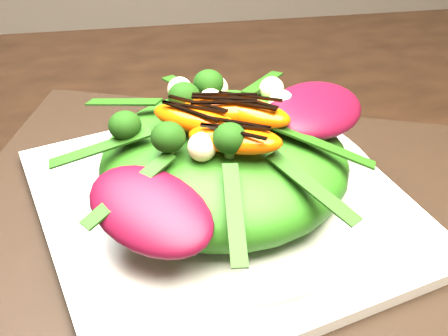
{
  "coord_description": "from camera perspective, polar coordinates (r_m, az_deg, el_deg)",
  "views": [
    {
      "loc": [
        -0.1,
        -0.34,
        1.09
      ],
      "look_at": [
        -0.05,
        0.05,
        0.8
      ],
      "focal_mm": 48.0,
      "sensor_mm": 36.0,
      "label": 1
    }
  ],
  "objects": [
    {
      "name": "dining_table",
      "position": [
        0.5,
        6.37,
        -9.02
      ],
      "size": [
        1.6,
        0.9,
        0.75
      ],
      "primitive_type": "cube",
      "color": "black",
      "rests_on": "floor"
    },
    {
      "name": "placemat",
      "position": [
        0.51,
        -0.0,
        -4.25
      ],
      "size": [
        0.54,
        0.47,
        0.0
      ],
      "primitive_type": "cube",
      "rotation": [
        0.0,
        0.0,
        -0.32
      ],
      "color": "black",
      "rests_on": "dining_table"
    },
    {
      "name": "plate_base",
      "position": [
        0.5,
        -0.0,
        -3.62
      ],
      "size": [
        0.36,
        0.36,
        0.01
      ],
      "primitive_type": "cube",
      "rotation": [
        0.0,
        0.0,
        0.29
      ],
      "color": "white",
      "rests_on": "placemat"
    },
    {
      "name": "salad_bowl",
      "position": [
        0.5,
        -0.0,
        -2.28
      ],
      "size": [
        0.33,
        0.33,
        0.02
      ],
      "primitive_type": "cylinder",
      "rotation": [
        0.0,
        0.0,
        0.3
      ],
      "color": "silver",
      "rests_on": "plate_base"
    },
    {
      "name": "lettuce_mound",
      "position": [
        0.48,
        -0.0,
        0.65
      ],
      "size": [
        0.26,
        0.26,
        0.07
      ],
      "primitive_type": "ellipsoid",
      "rotation": [
        0.0,
        0.0,
        0.43
      ],
      "color": "#296412",
      "rests_on": "salad_bowl"
    },
    {
      "name": "radicchio_leaf",
      "position": [
        0.49,
        8.78,
        5.54
      ],
      "size": [
        0.12,
        0.11,
        0.02
      ],
      "primitive_type": "ellipsoid",
      "rotation": [
        0.0,
        0.0,
        0.7
      ],
      "color": "#4A0819",
      "rests_on": "lettuce_mound"
    },
    {
      "name": "orange_segment",
      "position": [
        0.46,
        -0.19,
        5.7
      ],
      "size": [
        0.07,
        0.04,
        0.02
      ],
      "primitive_type": "ellipsoid",
      "rotation": [
        0.0,
        0.0,
        0.23
      ],
      "color": "#DA4003",
      "rests_on": "lettuce_mound"
    },
    {
      "name": "broccoli_floret",
      "position": [
        0.46,
        -9.19,
        5.01
      ],
      "size": [
        0.04,
        0.04,
        0.03
      ],
      "primitive_type": "sphere",
      "rotation": [
        0.0,
        0.0,
        -0.15
      ],
      "color": "black",
      "rests_on": "lettuce_mound"
    },
    {
      "name": "macadamia_nut",
      "position": [
        0.42,
        6.2,
        0.78
      ],
      "size": [
        0.02,
        0.02,
        0.02
      ],
      "primitive_type": "sphere",
      "rotation": [
        0.0,
        0.0,
        -0.04
      ],
      "color": "beige",
      "rests_on": "lettuce_mound"
    },
    {
      "name": "balsamic_drizzle",
      "position": [
        0.46,
        -0.19,
        6.74
      ],
      "size": [
        0.04,
        0.01,
        0.0
      ],
      "primitive_type": "cube",
      "rotation": [
        0.0,
        0.0,
        0.23
      ],
      "color": "black",
      "rests_on": "orange_segment"
    }
  ]
}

